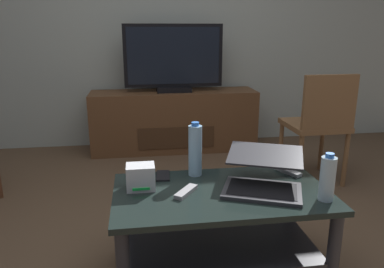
# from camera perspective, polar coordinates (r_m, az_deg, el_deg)

# --- Properties ---
(ground_plane) EXTENTS (7.68, 7.68, 0.00)m
(ground_plane) POSITION_cam_1_polar(r_m,az_deg,el_deg) (2.20, 0.03, -17.85)
(ground_plane) COLOR brown
(back_wall) EXTENTS (6.40, 0.12, 2.80)m
(back_wall) POSITION_cam_1_polar(r_m,az_deg,el_deg) (4.03, -4.84, 18.46)
(back_wall) COLOR #A8B2A8
(back_wall) RESTS_ON ground
(coffee_table) EXTENTS (1.05, 0.59, 0.45)m
(coffee_table) POSITION_cam_1_polar(r_m,az_deg,el_deg) (1.91, 4.45, -12.51)
(coffee_table) COLOR black
(coffee_table) RESTS_ON ground
(media_cabinet) EXTENTS (1.66, 0.43, 0.61)m
(media_cabinet) POSITION_cam_1_polar(r_m,az_deg,el_deg) (3.82, -2.75, 2.06)
(media_cabinet) COLOR brown
(media_cabinet) RESTS_ON ground
(television) EXTENTS (0.96, 0.20, 0.65)m
(television) POSITION_cam_1_polar(r_m,az_deg,el_deg) (3.70, -2.85, 11.29)
(television) COLOR black
(television) RESTS_ON media_cabinet
(dining_chair) EXTENTS (0.45, 0.45, 0.89)m
(dining_chair) POSITION_cam_1_polar(r_m,az_deg,el_deg) (3.09, 18.93, 1.84)
(dining_chair) COLOR brown
(dining_chair) RESTS_ON ground
(laptop) EXTENTS (0.49, 0.51, 0.17)m
(laptop) POSITION_cam_1_polar(r_m,az_deg,el_deg) (1.88, 10.88, -6.30)
(laptop) COLOR #333338
(laptop) RESTS_ON coffee_table
(router_box) EXTENTS (0.14, 0.11, 0.12)m
(router_box) POSITION_cam_1_polar(r_m,az_deg,el_deg) (1.86, -7.86, -6.53)
(router_box) COLOR silver
(router_box) RESTS_ON coffee_table
(water_bottle_near) EXTENTS (0.07, 0.07, 0.23)m
(water_bottle_near) POSITION_cam_1_polar(r_m,az_deg,el_deg) (1.82, 20.02, -6.39)
(water_bottle_near) COLOR silver
(water_bottle_near) RESTS_ON coffee_table
(water_bottle_far) EXTENTS (0.07, 0.07, 0.29)m
(water_bottle_far) POSITION_cam_1_polar(r_m,az_deg,el_deg) (1.99, 0.49, -2.48)
(water_bottle_far) COLOR #99C6E5
(water_bottle_far) RESTS_ON coffee_table
(cell_phone) EXTENTS (0.08, 0.15, 0.01)m
(cell_phone) POSITION_cam_1_polar(r_m,az_deg,el_deg) (2.01, -4.47, -6.38)
(cell_phone) COLOR black
(cell_phone) RESTS_ON coffee_table
(tv_remote) EXTENTS (0.11, 0.16, 0.02)m
(tv_remote) POSITION_cam_1_polar(r_m,az_deg,el_deg) (2.12, 14.49, -5.52)
(tv_remote) COLOR #99999E
(tv_remote) RESTS_ON coffee_table
(soundbar_remote) EXTENTS (0.13, 0.15, 0.02)m
(soundbar_remote) POSITION_cam_1_polar(r_m,az_deg,el_deg) (1.81, -0.93, -8.81)
(soundbar_remote) COLOR #99999E
(soundbar_remote) RESTS_ON coffee_table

